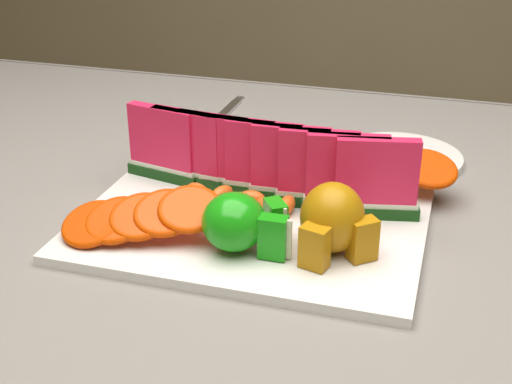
{
  "coord_description": "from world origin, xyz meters",
  "views": [
    {
      "loc": [
        0.26,
        -0.75,
        1.16
      ],
      "look_at": [
        0.05,
        -0.06,
        0.81
      ],
      "focal_mm": 50.0,
      "sensor_mm": 36.0,
      "label": 1
    }
  ],
  "objects_px": {
    "apple_cluster": "(241,223)",
    "pear_cluster": "(333,220)",
    "platter": "(252,223)",
    "side_plate": "(399,157)",
    "fork": "(223,115)"
  },
  "relations": [
    {
      "from": "platter",
      "to": "side_plate",
      "type": "relative_size",
      "value": 1.9
    },
    {
      "from": "side_plate",
      "to": "apple_cluster",
      "type": "bearing_deg",
      "value": -112.51
    },
    {
      "from": "platter",
      "to": "apple_cluster",
      "type": "bearing_deg",
      "value": -82.77
    },
    {
      "from": "platter",
      "to": "pear_cluster",
      "type": "distance_m",
      "value": 0.12
    },
    {
      "from": "pear_cluster",
      "to": "fork",
      "type": "relative_size",
      "value": 0.46
    },
    {
      "from": "apple_cluster",
      "to": "pear_cluster",
      "type": "xyz_separation_m",
      "value": [
        0.1,
        0.02,
        0.01
      ]
    },
    {
      "from": "apple_cluster",
      "to": "fork",
      "type": "distance_m",
      "value": 0.46
    },
    {
      "from": "apple_cluster",
      "to": "pear_cluster",
      "type": "relative_size",
      "value": 1.23
    },
    {
      "from": "platter",
      "to": "apple_cluster",
      "type": "xyz_separation_m",
      "value": [
        0.01,
        -0.07,
        0.04
      ]
    },
    {
      "from": "pear_cluster",
      "to": "fork",
      "type": "distance_m",
      "value": 0.49
    },
    {
      "from": "apple_cluster",
      "to": "platter",
      "type": "bearing_deg",
      "value": 97.23
    },
    {
      "from": "pear_cluster",
      "to": "fork",
      "type": "xyz_separation_m",
      "value": [
        -0.26,
        0.41,
        -0.05
      ]
    },
    {
      "from": "side_plate",
      "to": "pear_cluster",
      "type": "bearing_deg",
      "value": -97.42
    },
    {
      "from": "apple_cluster",
      "to": "fork",
      "type": "xyz_separation_m",
      "value": [
        -0.17,
        0.43,
        -0.04
      ]
    },
    {
      "from": "pear_cluster",
      "to": "side_plate",
      "type": "xyz_separation_m",
      "value": [
        0.04,
        0.3,
        -0.05
      ]
    }
  ]
}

